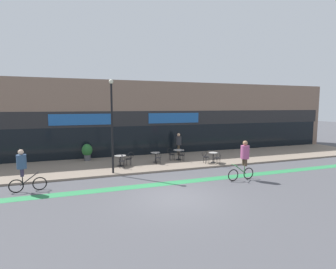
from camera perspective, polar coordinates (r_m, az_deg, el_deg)
name	(u,v)px	position (r m, az deg, el deg)	size (l,w,h in m)	color
ground_plane	(175,197)	(12.19, 1.61, -13.53)	(120.00, 120.00, 0.00)	#4C4C51
sidewalk_slab	(139,163)	(18.86, -6.41, -6.26)	(40.00, 5.50, 0.12)	gray
storefront_facade	(126,118)	(23.07, -9.18, 3.48)	(40.00, 4.06, 6.15)	#7F6656
bike_lane_stripe	(161,184)	(14.11, -1.58, -10.75)	(36.00, 0.70, 0.01)	#2D844C
bistro_table_0	(120,158)	(17.87, -10.35, -5.12)	(0.77, 0.77, 0.72)	black
bistro_table_1	(155,155)	(18.75, -2.75, -4.54)	(0.66, 0.66, 0.71)	black
bistro_table_2	(179,153)	(19.65, 2.35, -3.95)	(0.80, 0.80, 0.74)	black
bistro_table_3	(213,155)	(18.90, 9.81, -4.51)	(0.65, 0.65, 0.72)	black
cafe_chair_0_near	(122,160)	(17.26, -10.01, -5.52)	(0.41, 0.58, 0.90)	black
cafe_chair_0_side	(130,158)	(17.98, -8.37, -5.03)	(0.57, 0.40, 0.90)	black
cafe_chair_1_near	(158,157)	(18.16, -2.18, -4.85)	(0.41, 0.58, 0.90)	black
cafe_chair_2_near	(182,154)	(19.08, 3.04, -4.32)	(0.43, 0.59, 0.90)	black
cafe_chair_2_side	(171,153)	(19.43, 0.64, -4.12)	(0.58, 0.41, 0.90)	black
cafe_chair_3_near	(218,157)	(18.37, 10.76, -4.83)	(0.41, 0.58, 0.90)	black
cafe_chair_3_side	(205,156)	(18.60, 8.14, -4.65)	(0.59, 0.43, 0.90)	black
planter_pot	(87,151)	(20.21, -17.20, -3.51)	(0.76, 0.76, 1.23)	#4C4C51
lamp_post	(112,120)	(15.77, -12.10, 3.09)	(0.26, 0.26, 5.54)	black
cyclist_0	(244,157)	(15.21, 16.25, -4.62)	(1.70, 0.52, 2.21)	black
cyclist_1	(23,167)	(14.36, -29.03, -6.23)	(1.67, 0.53, 2.07)	black
pedestrian_near_end	(179,142)	(21.54, 2.31, -1.64)	(0.55, 0.55, 1.79)	#4C3D2D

